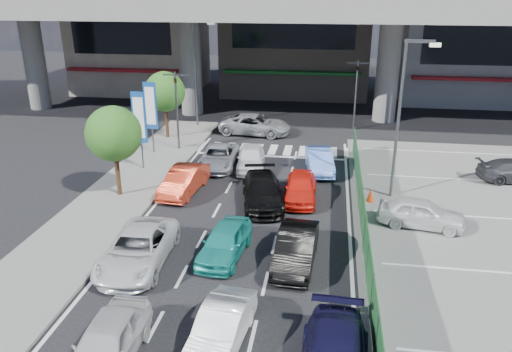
% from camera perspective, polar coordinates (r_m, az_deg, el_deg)
% --- Properties ---
extents(ground, '(120.00, 120.00, 0.00)m').
position_cam_1_polar(ground, '(21.66, -2.12, -7.54)').
color(ground, black).
rests_on(ground, ground).
extents(parking_lot, '(12.00, 28.00, 0.06)m').
position_cam_1_polar(parking_lot, '(24.27, 25.49, -6.37)').
color(parking_lot, slate).
rests_on(parking_lot, ground).
extents(sidewalk_left, '(4.00, 30.00, 0.12)m').
position_cam_1_polar(sidewalk_left, '(27.07, -15.27, -2.11)').
color(sidewalk_left, slate).
rests_on(sidewalk_left, ground).
extents(fence_run, '(0.16, 22.00, 1.80)m').
position_cam_1_polar(fence_run, '(21.90, 12.16, -5.05)').
color(fence_run, '#1D5728').
rests_on(fence_run, ground).
extents(expressway, '(64.00, 14.00, 10.75)m').
position_cam_1_polar(expressway, '(40.88, 3.66, 18.75)').
color(expressway, slate).
rests_on(expressway, ground).
extents(building_west, '(12.00, 10.90, 13.00)m').
position_cam_1_polar(building_west, '(54.45, -13.14, 16.43)').
color(building_west, gray).
rests_on(building_west, ground).
extents(building_center, '(14.00, 10.90, 15.00)m').
position_cam_1_polar(building_center, '(51.86, 4.76, 17.78)').
color(building_center, gray).
rests_on(building_center, ground).
extents(building_east, '(12.00, 10.90, 12.00)m').
position_cam_1_polar(building_east, '(52.33, 22.99, 14.65)').
color(building_east, gray).
rests_on(building_east, ground).
extents(traffic_light_left, '(1.60, 1.24, 5.20)m').
position_cam_1_polar(traffic_light_left, '(32.85, -9.14, 9.49)').
color(traffic_light_left, '#595B60').
rests_on(traffic_light_left, ground).
extents(traffic_light_right, '(1.60, 1.24, 5.20)m').
position_cam_1_polar(traffic_light_right, '(38.27, 11.46, 10.96)').
color(traffic_light_right, '#595B60').
rests_on(traffic_light_right, ground).
extents(street_lamp_right, '(1.65, 0.22, 8.00)m').
position_cam_1_polar(street_lamp_right, '(25.56, 16.49, 7.55)').
color(street_lamp_right, '#595B60').
rests_on(street_lamp_right, ground).
extents(street_lamp_left, '(1.65, 0.22, 8.00)m').
position_cam_1_polar(street_lamp_left, '(38.41, -6.71, 12.52)').
color(street_lamp_left, '#595B60').
rests_on(street_lamp_left, ground).
extents(signboard_near, '(0.80, 0.14, 4.70)m').
position_cam_1_polar(signboard_near, '(29.69, -13.18, 6.26)').
color(signboard_near, '#595B60').
rests_on(signboard_near, ground).
extents(signboard_far, '(0.80, 0.14, 4.70)m').
position_cam_1_polar(signboard_far, '(32.55, -11.95, 7.63)').
color(signboard_far, '#595B60').
rests_on(signboard_far, ground).
extents(tree_near, '(2.80, 2.80, 4.80)m').
position_cam_1_polar(tree_near, '(25.99, -15.96, 4.66)').
color(tree_near, '#382314').
rests_on(tree_near, ground).
extents(tree_far, '(2.80, 2.80, 4.80)m').
position_cam_1_polar(tree_far, '(35.77, -10.38, 9.45)').
color(tree_far, '#382314').
rests_on(tree_far, ground).
extents(van_white_back_left, '(1.66, 4.06, 1.38)m').
position_cam_1_polar(van_white_back_left, '(15.75, -16.66, -17.85)').
color(van_white_back_left, silver).
rests_on(van_white_back_left, ground).
extents(hatch_white_back_mid, '(1.72, 3.92, 1.25)m').
position_cam_1_polar(hatch_white_back_mid, '(15.82, -4.04, -16.96)').
color(hatch_white_back_mid, white).
rests_on(hatch_white_back_mid, ground).
extents(sedan_white_mid_left, '(2.46, 5.04, 1.38)m').
position_cam_1_polar(sedan_white_mid_left, '(20.24, -13.36, -8.11)').
color(sedan_white_mid_left, silver).
rests_on(sedan_white_mid_left, ground).
extents(taxi_teal_mid, '(1.95, 4.01, 1.32)m').
position_cam_1_polar(taxi_teal_mid, '(20.31, -3.59, -7.52)').
color(taxi_teal_mid, teal).
rests_on(taxi_teal_mid, ground).
extents(hatch_black_mid_right, '(1.69, 4.26, 1.38)m').
position_cam_1_polar(hatch_black_mid_right, '(19.80, 4.59, -8.25)').
color(hatch_black_mid_right, black).
rests_on(hatch_black_mid_right, ground).
extents(taxi_orange_left, '(1.90, 4.32, 1.38)m').
position_cam_1_polar(taxi_orange_left, '(26.57, -8.23, -0.53)').
color(taxi_orange_left, '#BA321C').
rests_on(taxi_orange_left, ground).
extents(sedan_black_mid, '(2.84, 5.04, 1.38)m').
position_cam_1_polar(sedan_black_mid, '(24.93, 0.73, -1.78)').
color(sedan_black_mid, black).
rests_on(sedan_black_mid, ground).
extents(taxi_orange_right, '(1.69, 4.00, 1.35)m').
position_cam_1_polar(taxi_orange_right, '(25.55, 5.12, -1.32)').
color(taxi_orange_right, red).
rests_on(taxi_orange_right, ground).
extents(wagon_silver_front_left, '(2.25, 4.57, 1.25)m').
position_cam_1_polar(wagon_silver_front_left, '(30.24, -4.32, 2.19)').
color(wagon_silver_front_left, '#A4A5AC').
rests_on(wagon_silver_front_left, ground).
extents(sedan_white_front_mid, '(2.08, 4.21, 1.38)m').
position_cam_1_polar(sedan_white_front_mid, '(29.74, -0.60, 2.06)').
color(sedan_white_front_mid, white).
rests_on(sedan_white_front_mid, ground).
extents(kei_truck_front_right, '(1.96, 4.24, 1.35)m').
position_cam_1_polar(kei_truck_front_right, '(29.63, 7.27, 1.78)').
color(kei_truck_front_right, '#5983E8').
rests_on(kei_truck_front_right, ground).
extents(crossing_wagon_silver, '(5.49, 2.98, 1.46)m').
position_cam_1_polar(crossing_wagon_silver, '(36.88, -0.13, 5.90)').
color(crossing_wagon_silver, '#96989D').
rests_on(crossing_wagon_silver, ground).
extents(parked_sedan_white, '(4.07, 2.22, 1.31)m').
position_cam_1_polar(parked_sedan_white, '(23.77, 18.37, -4.03)').
color(parked_sedan_white, silver).
rests_on(parked_sedan_white, parking_lot).
extents(traffic_cone, '(0.46, 0.46, 0.70)m').
position_cam_1_polar(traffic_cone, '(25.88, 12.94, -2.13)').
color(traffic_cone, '#FB3E0D').
rests_on(traffic_cone, parking_lot).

